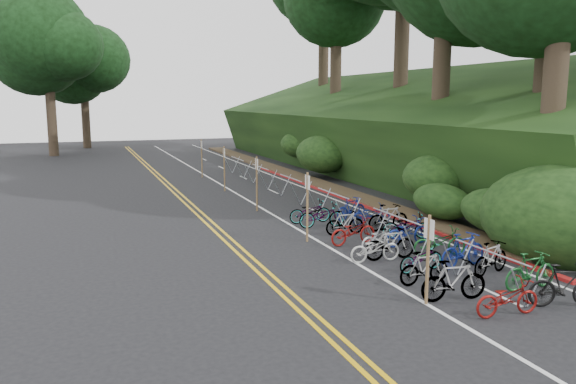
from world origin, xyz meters
name	(u,v)px	position (x,y,z in m)	size (l,w,h in m)	color
ground	(357,286)	(0.00, 0.00, 0.00)	(120.00, 120.00, 0.00)	black
road_markings	(264,215)	(0.63, 10.10, 0.00)	(7.47, 80.00, 0.01)	gold
red_curb	(348,199)	(5.70, 12.00, 0.05)	(0.25, 28.00, 0.10)	maroon
embankment	(399,138)	(12.96, 19.04, 2.57)	(14.30, 48.14, 9.11)	black
bike_rack_front	(490,262)	(3.16, -1.49, 0.78)	(1.09, 2.90, 1.06)	#8F949E
bike_racks_rest	(291,184)	(3.00, 13.00, 0.85)	(1.14, 23.00, 1.17)	#8F949E
signpost_near	(428,253)	(0.99, -1.80, 1.30)	(0.08, 0.40, 2.26)	brown
signposts_rest	(239,172)	(0.60, 14.00, 1.43)	(0.08, 18.40, 2.50)	brown
bike_front	(375,248)	(1.61, 1.91, 0.44)	(1.68, 0.59, 0.88)	beige
bike_valet	(405,238)	(3.06, 2.50, 0.49)	(3.38, 12.82, 1.09)	maroon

